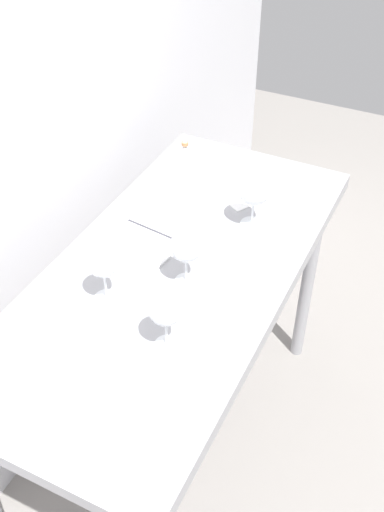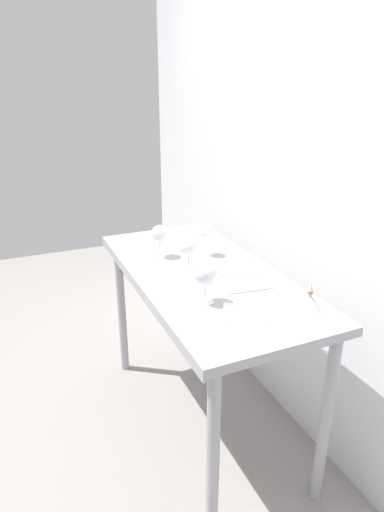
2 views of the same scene
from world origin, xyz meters
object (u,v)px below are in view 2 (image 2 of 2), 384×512
at_px(wine_glass_near_center, 189,247).
at_px(tasting_sheet_upper, 201,242).
at_px(decanter_funnel, 309,301).
at_px(tasting_sheet_lower, 250,314).
at_px(open_notebook, 237,276).
at_px(wine_glass_near_right, 205,274).
at_px(wine_glass_far_left, 205,232).
at_px(wine_glass_near_left, 160,234).

xyz_separation_m(wine_glass_near_center, tasting_sheet_upper, (-0.35, 0.22, -0.12)).
bearing_deg(decanter_funnel, tasting_sheet_lower, -106.08).
bearing_deg(open_notebook, wine_glass_near_right, -47.57).
relative_size(wine_glass_near_center, tasting_sheet_upper, 0.85).
xyz_separation_m(wine_glass_near_center, wine_glass_far_left, (-0.16, 0.16, 0.00)).
height_order(wine_glass_far_left, tasting_sheet_upper, wine_glass_far_left).
distance_m(wine_glass_near_left, tasting_sheet_lower, 0.73).
height_order(open_notebook, tasting_sheet_upper, open_notebook).
height_order(wine_glass_near_right, decanter_funnel, wine_glass_near_right).
xyz_separation_m(wine_glass_far_left, decanter_funnel, (0.71, 0.12, -0.09)).
relative_size(wine_glass_near_center, wine_glass_near_right, 0.95).
xyz_separation_m(wine_glass_near_center, wine_glass_near_right, (0.32, -0.07, 0.00)).
xyz_separation_m(wine_glass_near_right, tasting_sheet_upper, (-0.67, 0.29, -0.12)).
bearing_deg(open_notebook, decanter_funnel, 21.30).
xyz_separation_m(tasting_sheet_upper, decanter_funnel, (0.90, 0.06, 0.04)).
relative_size(wine_glass_near_center, decanter_funnel, 1.40).
bearing_deg(wine_glass_near_center, wine_glass_far_left, 134.55).
relative_size(wine_glass_far_left, tasting_sheet_upper, 0.86).
relative_size(wine_glass_near_left, tasting_sheet_upper, 0.84).
bearing_deg(tasting_sheet_lower, wine_glass_near_left, -141.37).
relative_size(tasting_sheet_upper, tasting_sheet_lower, 0.96).
bearing_deg(tasting_sheet_lower, open_notebook, -171.65).
distance_m(wine_glass_near_center, tasting_sheet_lower, 0.50).
height_order(wine_glass_near_center, wine_glass_far_left, wine_glass_far_left).
height_order(wine_glass_far_left, decanter_funnel, wine_glass_far_left).
bearing_deg(open_notebook, tasting_sheet_upper, -177.40).
bearing_deg(wine_glass_far_left, tasting_sheet_upper, 161.78).
distance_m(wine_glass_near_left, tasting_sheet_upper, 0.33).
relative_size(open_notebook, tasting_sheet_upper, 1.80).
bearing_deg(wine_glass_near_center, open_notebook, 50.13).
height_order(wine_glass_near_center, decanter_funnel, wine_glass_near_center).
relative_size(wine_glass_near_right, open_notebook, 0.50).
relative_size(wine_glass_near_right, tasting_sheet_lower, 0.86).
xyz_separation_m(wine_glass_far_left, tasting_sheet_lower, (0.64, -0.11, -0.12)).
bearing_deg(wine_glass_near_right, tasting_sheet_lower, 36.04).
distance_m(wine_glass_far_left, decanter_funnel, 0.72).
distance_m(wine_glass_near_right, open_notebook, 0.32).
height_order(wine_glass_near_right, open_notebook, wine_glass_near_right).
bearing_deg(wine_glass_near_center, wine_glass_near_right, -11.52).
bearing_deg(wine_glass_far_left, open_notebook, 3.80).
xyz_separation_m(wine_glass_far_left, open_notebook, (0.31, 0.02, -0.12)).
distance_m(tasting_sheet_upper, tasting_sheet_lower, 0.85).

